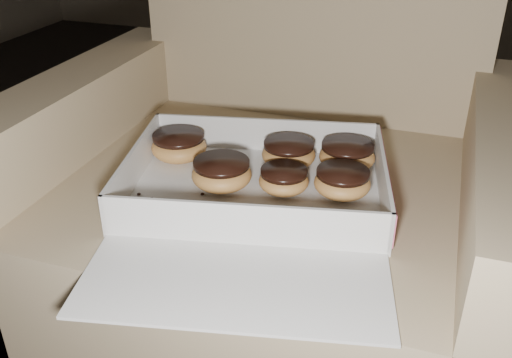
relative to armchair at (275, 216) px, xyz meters
The scene contains 14 objects.
floor 0.47m from the armchair, 149.20° to the left, with size 4.50×4.50×0.00m, color black.
armchair is the anchor object (origin of this frame).
bakery_box 0.23m from the armchair, 84.70° to the right, with size 0.53×0.59×0.07m.
donut_a 0.25m from the armchair, 36.11° to the right, with size 0.10×0.10×0.05m.
donut_b 0.23m from the armchair, 110.20° to the right, with size 0.11×0.11×0.05m.
donut_c 0.21m from the armchair, 68.22° to the right, with size 0.09×0.09×0.04m.
donut_d 0.25m from the armchair, 157.27° to the right, with size 0.11×0.11×0.05m.
donut_e 0.22m from the armchair, ahead, with size 0.10×0.10×0.05m.
donut_f 0.17m from the armchair, 45.60° to the right, with size 0.10×0.10×0.05m.
crumb_a 0.25m from the armchair, 112.42° to the right, with size 0.01×0.01×0.00m, color black.
crumb_b 0.27m from the armchair, 58.24° to the right, with size 0.01×0.01×0.00m, color black.
crumb_c 0.31m from the armchair, 123.68° to the right, with size 0.01×0.01×0.00m, color black.
crumb_d 0.32m from the armchair, 129.14° to the right, with size 0.01×0.01×0.00m, color black.
crumb_e 0.35m from the armchair, 118.34° to the right, with size 0.01×0.01×0.00m, color black.
Camera 1 is at (0.58, -1.14, 0.95)m, focal length 40.00 mm.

